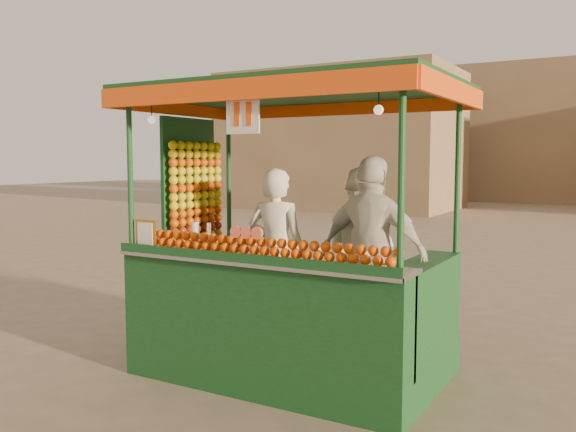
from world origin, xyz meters
The scene contains 7 objects.
ground centered at (0.00, 0.00, 0.00)m, with size 90.00×90.00×0.00m, color #6F614F.
building_left centered at (-9.00, 20.00, 3.00)m, with size 10.00×6.00×6.00m, color #8F7351.
building_center centered at (-2.00, 30.00, 3.50)m, with size 14.00×7.00×7.00m, color #8F7351.
juice_cart centered at (-0.38, -0.04, 0.93)m, with size 3.14×2.04×2.85m.
vendor_left centered at (-0.57, 0.19, 1.19)m, with size 0.67×0.48×1.72m.
vendor_middle centered at (0.19, 0.64, 1.20)m, with size 1.03×0.92×1.73m.
vendor_right centered at (0.48, 0.23, 1.26)m, with size 1.11×0.53×1.85m.
Camera 1 is at (2.61, -5.12, 2.13)m, focal length 37.87 mm.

